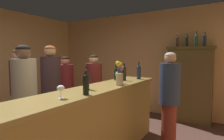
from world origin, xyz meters
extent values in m
cube|color=tan|center=(0.00, 2.91, 1.32)|extent=(5.35, 0.12, 2.65)
cube|color=olive|center=(0.55, 0.17, 0.51)|extent=(0.50, 2.88, 1.02)
cube|color=olive|center=(0.55, 0.17, 1.04)|extent=(0.57, 3.00, 0.05)
cube|color=#4F3D1D|center=(1.36, 2.63, 0.85)|extent=(0.92, 0.33, 1.71)
cube|color=#494216|center=(1.36, 2.63, 1.68)|extent=(1.00, 0.39, 0.06)
cylinder|color=black|center=(0.53, 1.04, 1.18)|extent=(0.07, 0.07, 0.22)
sphere|color=black|center=(0.53, 1.04, 1.29)|extent=(0.07, 0.07, 0.07)
cylinder|color=black|center=(0.53, 1.04, 1.32)|extent=(0.03, 0.03, 0.07)
cylinder|color=black|center=(0.53, 1.04, 1.37)|extent=(0.03, 0.03, 0.02)
cylinder|color=black|center=(0.73, -0.25, 1.17)|extent=(0.07, 0.07, 0.20)
sphere|color=black|center=(0.73, -0.25, 1.27)|extent=(0.07, 0.07, 0.07)
cylinder|color=black|center=(0.73, -0.25, 1.30)|extent=(0.02, 0.02, 0.07)
cylinder|color=#AD211D|center=(0.73, -0.25, 1.35)|extent=(0.03, 0.03, 0.02)
cylinder|color=#252C35|center=(0.64, 0.68, 1.19)|extent=(0.07, 0.07, 0.23)
sphere|color=#252C35|center=(0.64, 0.68, 1.30)|extent=(0.07, 0.07, 0.07)
cylinder|color=#252C35|center=(0.64, 0.68, 1.34)|extent=(0.02, 0.02, 0.08)
cylinder|color=gold|center=(0.64, 0.68, 1.39)|extent=(0.03, 0.03, 0.02)
cylinder|color=#192939|center=(0.66, 1.37, 1.18)|extent=(0.08, 0.08, 0.22)
sphere|color=#192939|center=(0.66, 1.37, 1.29)|extent=(0.08, 0.08, 0.08)
cylinder|color=#192939|center=(0.66, 1.37, 1.33)|extent=(0.03, 0.03, 0.10)
cylinder|color=#AA262B|center=(0.66, 1.37, 1.39)|extent=(0.03, 0.03, 0.02)
cylinder|color=black|center=(0.51, 0.03, 1.17)|extent=(0.07, 0.07, 0.20)
sphere|color=black|center=(0.51, 0.03, 1.27)|extent=(0.07, 0.07, 0.07)
cylinder|color=black|center=(0.51, 0.03, 1.32)|extent=(0.03, 0.03, 0.10)
cylinder|color=black|center=(0.51, 0.03, 1.37)|extent=(0.03, 0.03, 0.02)
cylinder|color=black|center=(0.38, 1.00, 1.16)|extent=(0.07, 0.07, 0.19)
sphere|color=black|center=(0.38, 1.00, 1.26)|extent=(0.07, 0.07, 0.07)
cylinder|color=black|center=(0.38, 1.00, 1.30)|extent=(0.02, 0.02, 0.08)
cylinder|color=black|center=(0.38, 1.00, 1.35)|extent=(0.02, 0.02, 0.02)
cylinder|color=white|center=(0.50, 0.84, 1.07)|extent=(0.06, 0.06, 0.00)
cylinder|color=white|center=(0.50, 0.84, 1.12)|extent=(0.01, 0.01, 0.09)
ellipsoid|color=white|center=(0.50, 0.84, 1.20)|extent=(0.06, 0.06, 0.08)
ellipsoid|color=maroon|center=(0.50, 0.84, 1.18)|extent=(0.05, 0.05, 0.03)
cylinder|color=white|center=(0.63, -0.52, 1.07)|extent=(0.06, 0.06, 0.00)
cylinder|color=white|center=(0.63, -0.52, 1.11)|extent=(0.01, 0.01, 0.07)
ellipsoid|color=white|center=(0.63, -0.52, 1.17)|extent=(0.08, 0.08, 0.07)
cylinder|color=tan|center=(0.72, 0.53, 1.16)|extent=(0.11, 0.11, 0.18)
cylinder|color=#38602D|center=(0.75, 0.54, 1.25)|extent=(0.01, 0.01, 0.15)
sphere|color=#BD3D7D|center=(0.75, 0.54, 1.32)|extent=(0.06, 0.06, 0.06)
cylinder|color=#38602D|center=(0.71, 0.56, 1.28)|extent=(0.01, 0.01, 0.20)
sphere|color=gold|center=(0.71, 0.56, 1.38)|extent=(0.06, 0.06, 0.06)
cylinder|color=#38602D|center=(0.70, 0.52, 1.28)|extent=(0.01, 0.01, 0.22)
sphere|color=yellow|center=(0.70, 0.52, 1.39)|extent=(0.05, 0.05, 0.05)
cylinder|color=#38602D|center=(0.72, 0.49, 1.29)|extent=(0.01, 0.01, 0.22)
sphere|color=yellow|center=(0.72, 0.49, 1.40)|extent=(0.07, 0.07, 0.07)
cylinder|color=white|center=(0.38, 1.24, 1.08)|extent=(0.19, 0.19, 0.01)
cylinder|color=#452A20|center=(1.06, 2.63, 1.81)|extent=(0.07, 0.07, 0.20)
sphere|color=#452A20|center=(1.06, 2.63, 1.91)|extent=(0.07, 0.07, 0.07)
cylinder|color=#452A20|center=(1.06, 2.63, 1.96)|extent=(0.02, 0.02, 0.10)
cylinder|color=gold|center=(1.06, 2.63, 2.01)|extent=(0.03, 0.03, 0.02)
cylinder|color=black|center=(1.28, 2.63, 1.81)|extent=(0.06, 0.06, 0.21)
sphere|color=black|center=(1.28, 2.63, 1.91)|extent=(0.06, 0.06, 0.06)
cylinder|color=black|center=(1.28, 2.63, 1.96)|extent=(0.02, 0.02, 0.10)
cylinder|color=gold|center=(1.28, 2.63, 2.02)|extent=(0.02, 0.02, 0.02)
cylinder|color=#294A2E|center=(1.47, 2.63, 1.82)|extent=(0.08, 0.08, 0.22)
sphere|color=#294A2E|center=(1.47, 2.63, 1.93)|extent=(0.08, 0.08, 0.08)
cylinder|color=#294A2E|center=(1.47, 2.63, 1.98)|extent=(0.03, 0.03, 0.10)
cylinder|color=#AE241F|center=(1.47, 2.63, 2.04)|extent=(0.03, 0.03, 0.02)
cylinder|color=#1F293C|center=(1.63, 2.63, 1.82)|extent=(0.07, 0.07, 0.22)
sphere|color=#1F293C|center=(1.63, 2.63, 1.93)|extent=(0.07, 0.07, 0.07)
cylinder|color=#1F293C|center=(1.63, 2.63, 1.96)|extent=(0.02, 0.02, 0.07)
cylinder|color=red|center=(1.63, 2.63, 2.01)|extent=(0.03, 0.03, 0.02)
cylinder|color=#4A6D51|center=(-0.35, -0.29, 0.41)|extent=(0.24, 0.24, 0.83)
cylinder|color=#B1AB9A|center=(-0.35, -0.29, 1.15)|extent=(0.34, 0.34, 0.63)
sphere|color=brown|center=(-0.35, -0.29, 1.56)|extent=(0.20, 0.20, 0.20)
ellipsoid|color=black|center=(-0.35, -0.29, 1.60)|extent=(0.19, 0.19, 0.11)
cylinder|color=maroon|center=(-0.97, 0.03, 0.42)|extent=(0.23, 0.23, 0.84)
cylinder|color=maroon|center=(-0.97, 0.03, 1.13)|extent=(0.32, 0.32, 0.60)
sphere|color=#E4B492|center=(-0.97, 0.03, 1.52)|extent=(0.20, 0.20, 0.20)
ellipsoid|color=#55371B|center=(-0.97, 0.03, 1.57)|extent=(0.19, 0.19, 0.11)
cylinder|color=maroon|center=(-0.24, 1.17, 0.39)|extent=(0.24, 0.24, 0.78)
cylinder|color=maroon|center=(-0.24, 1.17, 1.07)|extent=(0.33, 0.33, 0.57)
sphere|color=#DEB683|center=(-0.24, 1.17, 1.44)|extent=(0.18, 0.18, 0.18)
ellipsoid|color=black|center=(-0.24, 1.17, 1.48)|extent=(0.17, 0.17, 0.10)
cylinder|color=#B4B18D|center=(-0.48, 0.28, 0.43)|extent=(0.24, 0.24, 0.86)
cylinder|color=#37252B|center=(-0.48, 0.28, 1.18)|extent=(0.33, 0.33, 0.64)
sphere|color=tan|center=(-0.48, 0.28, 1.58)|extent=(0.19, 0.19, 0.19)
ellipsoid|color=#964826|center=(-0.48, 0.28, 1.62)|extent=(0.18, 0.18, 0.11)
cylinder|color=#292D46|center=(-0.89, 1.02, 0.38)|extent=(0.24, 0.24, 0.77)
cylinder|color=maroon|center=(-0.89, 1.02, 1.04)|extent=(0.34, 0.34, 0.55)
sphere|color=tan|center=(-0.89, 1.02, 1.40)|extent=(0.18, 0.18, 0.18)
ellipsoid|color=black|center=(-0.89, 1.02, 1.44)|extent=(0.18, 0.18, 0.10)
cylinder|color=maroon|center=(1.34, 0.98, 0.39)|extent=(0.22, 0.22, 0.78)
cylinder|color=#263249|center=(1.34, 0.98, 1.09)|extent=(0.31, 0.31, 0.61)
sphere|color=tan|center=(1.34, 0.98, 1.47)|extent=(0.17, 0.17, 0.17)
ellipsoid|color=#BBA79F|center=(1.34, 0.98, 1.51)|extent=(0.16, 0.16, 0.09)
camera|label=1|loc=(2.06, -1.84, 1.51)|focal=29.84mm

